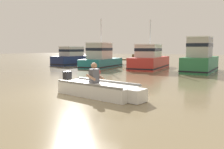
{
  "coord_description": "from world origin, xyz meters",
  "views": [
    {
      "loc": [
        5.5,
        -7.53,
        1.7
      ],
      "look_at": [
        0.49,
        1.62,
        0.55
      ],
      "focal_mm": 38.14,
      "sensor_mm": 36.0,
      "label": 1
    }
  ],
  "objects_px": {
    "rowboat_with_person": "(99,89)",
    "moored_boat_teal": "(101,58)",
    "moored_boat_navy": "(74,58)",
    "mooring_buoy": "(97,72)",
    "moored_boat_green": "(200,59)",
    "moored_boat_red": "(150,60)"
  },
  "relations": [
    {
      "from": "mooring_buoy",
      "to": "moored_boat_green",
      "type": "bearing_deg",
      "value": 46.69
    },
    {
      "from": "rowboat_with_person",
      "to": "moored_boat_green",
      "type": "relative_size",
      "value": 0.74
    },
    {
      "from": "moored_boat_teal",
      "to": "moored_boat_green",
      "type": "relative_size",
      "value": 1.03
    },
    {
      "from": "moored_boat_teal",
      "to": "moored_boat_red",
      "type": "relative_size",
      "value": 0.85
    },
    {
      "from": "moored_boat_navy",
      "to": "mooring_buoy",
      "type": "height_order",
      "value": "moored_boat_navy"
    },
    {
      "from": "moored_boat_navy",
      "to": "moored_boat_green",
      "type": "xyz_separation_m",
      "value": [
        12.68,
        -1.64,
        0.22
      ]
    },
    {
      "from": "moored_boat_navy",
      "to": "mooring_buoy",
      "type": "bearing_deg",
      "value": -44.33
    },
    {
      "from": "rowboat_with_person",
      "to": "moored_boat_teal",
      "type": "distance_m",
      "value": 12.93
    },
    {
      "from": "moored_boat_navy",
      "to": "moored_boat_red",
      "type": "xyz_separation_m",
      "value": [
        8.53,
        -0.73,
        0.05
      ]
    },
    {
      "from": "rowboat_with_person",
      "to": "moored_boat_red",
      "type": "distance_m",
      "value": 12.13
    },
    {
      "from": "moored_boat_teal",
      "to": "moored_boat_navy",
      "type": "bearing_deg",
      "value": 159.9
    },
    {
      "from": "moored_boat_teal",
      "to": "moored_boat_green",
      "type": "distance_m",
      "value": 8.45
    },
    {
      "from": "moored_boat_teal",
      "to": "moored_boat_green",
      "type": "xyz_separation_m",
      "value": [
        8.45,
        -0.09,
        0.12
      ]
    },
    {
      "from": "moored_boat_navy",
      "to": "moored_boat_red",
      "type": "relative_size",
      "value": 0.87
    },
    {
      "from": "rowboat_with_person",
      "to": "moored_boat_navy",
      "type": "relative_size",
      "value": 0.7
    },
    {
      "from": "rowboat_with_person",
      "to": "moored_boat_navy",
      "type": "distance_m",
      "value": 16.67
    },
    {
      "from": "rowboat_with_person",
      "to": "moored_boat_red",
      "type": "relative_size",
      "value": 0.61
    },
    {
      "from": "moored_boat_teal",
      "to": "moored_boat_red",
      "type": "height_order",
      "value": "moored_boat_teal"
    },
    {
      "from": "moored_boat_teal",
      "to": "mooring_buoy",
      "type": "distance_m",
      "value": 6.54
    },
    {
      "from": "moored_boat_green",
      "to": "mooring_buoy",
      "type": "relative_size",
      "value": 11.29
    },
    {
      "from": "mooring_buoy",
      "to": "moored_boat_navy",
      "type": "bearing_deg",
      "value": 135.67
    },
    {
      "from": "mooring_buoy",
      "to": "rowboat_with_person",
      "type": "bearing_deg",
      "value": -57.19
    }
  ]
}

